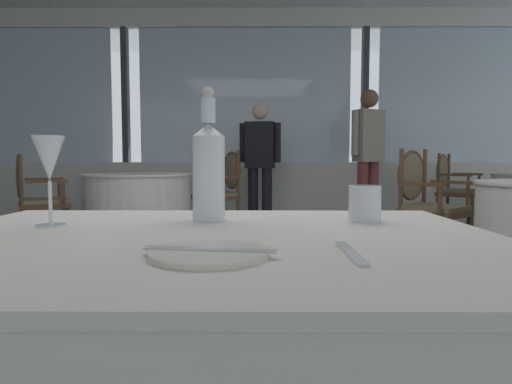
# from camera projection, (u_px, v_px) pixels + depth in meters

# --- Properties ---
(ground_plane) EXTENTS (13.87, 13.87, 0.00)m
(ground_plane) POSITION_uv_depth(u_px,v_px,m) (223.00, 324.00, 2.36)
(ground_plane) COLOR #4C5156
(window_wall_far) EXTENTS (10.67, 0.14, 2.96)m
(window_wall_far) POSITION_uv_depth(u_px,v_px,m) (245.00, 139.00, 6.22)
(window_wall_far) COLOR silver
(window_wall_far) RESTS_ON ground_plane
(side_plate) EXTENTS (0.19, 0.19, 0.01)m
(side_plate) POSITION_uv_depth(u_px,v_px,m) (209.00, 253.00, 0.67)
(side_plate) COLOR silver
(side_plate) RESTS_ON foreground_table
(butter_knife) EXTENTS (0.21, 0.05, 0.00)m
(butter_knife) POSITION_uv_depth(u_px,v_px,m) (209.00, 250.00, 0.67)
(butter_knife) COLOR silver
(butter_knife) RESTS_ON foreground_table
(dinner_fork) EXTENTS (0.02, 0.17, 0.00)m
(dinner_fork) POSITION_uv_depth(u_px,v_px,m) (351.00, 253.00, 0.69)
(dinner_fork) COLOR silver
(dinner_fork) RESTS_ON foreground_table
(water_bottle) EXTENTS (0.08, 0.08, 0.32)m
(water_bottle) POSITION_uv_depth(u_px,v_px,m) (209.00, 168.00, 1.06)
(water_bottle) COLOR white
(water_bottle) RESTS_ON foreground_table
(wine_glass) EXTENTS (0.07, 0.07, 0.20)m
(wine_glass) POSITION_uv_depth(u_px,v_px,m) (49.00, 161.00, 0.97)
(wine_glass) COLOR white
(wine_glass) RESTS_ON foreground_table
(water_tumbler) EXTENTS (0.08, 0.08, 0.09)m
(water_tumbler) POSITION_uv_depth(u_px,v_px,m) (365.00, 204.00, 1.05)
(water_tumbler) COLOR white
(water_tumbler) RESTS_ON foreground_table
(background_table_1) EXTENTS (1.18, 1.18, 0.73)m
(background_table_1) POSITION_uv_depth(u_px,v_px,m) (138.00, 207.00, 4.86)
(background_table_1) COLOR white
(background_table_1) RESTS_ON ground_plane
(dining_chair_1_0) EXTENTS (0.63, 0.65, 1.00)m
(dining_chair_1_0) POSITION_uv_depth(u_px,v_px,m) (223.00, 185.00, 5.33)
(dining_chair_1_0) COLOR brown
(dining_chair_1_0) RESTS_ON ground_plane
(dining_chair_1_1) EXTENTS (0.62, 0.65, 0.94)m
(dining_chair_1_1) POSITION_uv_depth(u_px,v_px,m) (34.00, 194.00, 4.36)
(dining_chair_1_1) COLOR brown
(dining_chair_1_1) RESTS_ON ground_plane
(dining_chair_2_0) EXTENTS (0.66, 0.66, 0.97)m
(dining_chair_2_0) POSITION_uv_depth(u_px,v_px,m) (425.00, 197.00, 3.73)
(dining_chair_2_0) COLOR brown
(dining_chair_2_0) RESTS_ON ground_plane
(dining_chair_3_1) EXTENTS (0.65, 0.66, 0.97)m
(dining_chair_3_1) POSITION_uv_depth(u_px,v_px,m) (453.00, 184.00, 5.59)
(dining_chair_3_1) COLOR brown
(dining_chair_3_1) RESTS_ON ground_plane
(diner_person_0) EXTENTS (0.47, 0.35, 1.75)m
(diner_person_0) POSITION_uv_depth(u_px,v_px,m) (368.00, 150.00, 5.50)
(diner_person_0) COLOR brown
(diner_person_0) RESTS_ON ground_plane
(diner_person_1) EXTENTS (0.52, 0.26, 1.59)m
(diner_person_1) POSITION_uv_depth(u_px,v_px,m) (260.00, 158.00, 5.60)
(diner_person_1) COLOR black
(diner_person_1) RESTS_ON ground_plane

